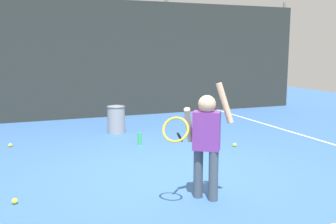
{
  "coord_description": "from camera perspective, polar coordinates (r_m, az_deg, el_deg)",
  "views": [
    {
      "loc": [
        -1.9,
        -4.85,
        1.7
      ],
      "look_at": [
        0.03,
        0.09,
        0.85
      ],
      "focal_mm": 41.51,
      "sensor_mm": 36.0,
      "label": 1
    }
  ],
  "objects": [
    {
      "name": "fence_post_1",
      "position": [
        9.79,
        -21.48,
        7.56
      ],
      "size": [
        0.09,
        0.09,
        3.08
      ],
      "primitive_type": "cylinder",
      "color": "slate",
      "rests_on": "ground"
    },
    {
      "name": "tennis_ball_2",
      "position": [
        4.76,
        -21.59,
        -12.07
      ],
      "size": [
        0.07,
        0.07,
        0.07
      ],
      "primitive_type": "sphere",
      "color": "#CCE033",
      "rests_on": "ground"
    },
    {
      "name": "court_line_sideline",
      "position": [
        8.08,
        20.37,
        -3.59
      ],
      "size": [
        0.05,
        9.0,
        0.0
      ],
      "primitive_type": "cube",
      "color": "white",
      "rests_on": "ground"
    },
    {
      "name": "tennis_ball_0",
      "position": [
        7.0,
        9.76,
        -4.78
      ],
      "size": [
        0.07,
        0.07,
        0.07
      ],
      "primitive_type": "sphere",
      "color": "#CCE033",
      "rests_on": "ground"
    },
    {
      "name": "ball_hopper",
      "position": [
        8.05,
        -7.62,
        -1.06
      ],
      "size": [
        0.38,
        0.38,
        0.56
      ],
      "color": "gray",
      "rests_on": "ground"
    },
    {
      "name": "fence_post_3",
      "position": [
        12.36,
        16.45,
        8.02
      ],
      "size": [
        0.09,
        0.09,
        3.08
      ],
      "primitive_type": "cylinder",
      "color": "slate",
      "rests_on": "ground"
    },
    {
      "name": "tennis_player",
      "position": [
        4.39,
        5.49,
        -3.75
      ],
      "size": [
        0.89,
        0.52,
        1.35
      ],
      "rotation": [
        0.0,
        0.0,
        -0.61
      ],
      "color": "#3F4C59",
      "rests_on": "ground"
    },
    {
      "name": "water_bottle",
      "position": [
        7.04,
        -4.2,
        -3.96
      ],
      "size": [
        0.07,
        0.07,
        0.22
      ],
      "primitive_type": "cylinder",
      "color": "green",
      "rests_on": "ground"
    },
    {
      "name": "back_fence_windscreen",
      "position": [
        9.91,
        -10.41,
        7.62
      ],
      "size": [
        11.61,
        0.08,
        2.93
      ],
      "primitive_type": "cube",
      "color": "#282D2B",
      "rests_on": "ground"
    },
    {
      "name": "ground_plane",
      "position": [
        5.48,
        0.04,
        -8.96
      ],
      "size": [
        20.0,
        20.0,
        0.0
      ],
      "primitive_type": "plane",
      "color": "#335B93"
    },
    {
      "name": "tennis_ball_1",
      "position": [
        7.43,
        -22.14,
        -4.54
      ],
      "size": [
        0.07,
        0.07,
        0.07
      ],
      "primitive_type": "sphere",
      "color": "#CCE033",
      "rests_on": "ground"
    },
    {
      "name": "fence_post_2",
      "position": [
        10.49,
        -0.24,
        8.26
      ],
      "size": [
        0.09,
        0.09,
        3.08
      ],
      "primitive_type": "cylinder",
      "color": "slate",
      "rests_on": "ground"
    }
  ]
}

